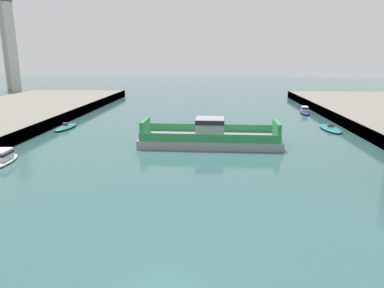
{
  "coord_description": "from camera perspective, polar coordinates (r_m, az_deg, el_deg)",
  "views": [
    {
      "loc": [
        2.31,
        -15.15,
        11.7
      ],
      "look_at": [
        0.0,
        23.47,
        2.0
      ],
      "focal_mm": 32.72,
      "sensor_mm": 36.0,
      "label": 1
    }
  ],
  "objects": [
    {
      "name": "moored_boat_mid_right",
      "position": [
        61.78,
        21.64,
        2.39
      ],
      "size": [
        2.84,
        7.59,
        0.98
      ],
      "color": "#237075",
      "rests_on": "ground"
    },
    {
      "name": "smokestack_distant_a",
      "position": [
        136.45,
        -27.34,
        14.6
      ],
      "size": [
        3.27,
        3.27,
        31.08
      ],
      "color": "beige",
      "rests_on": "ground"
    },
    {
      "name": "chain_ferry",
      "position": [
        47.65,
        2.93,
        1.21
      ],
      "size": [
        18.95,
        7.26,
        3.66
      ],
      "color": "#939399",
      "rests_on": "ground"
    },
    {
      "name": "moored_boat_near_left",
      "position": [
        77.82,
        17.89,
        5.16
      ],
      "size": [
        2.41,
        6.36,
        1.49
      ],
      "color": "navy",
      "rests_on": "ground"
    },
    {
      "name": "moored_boat_far_left",
      "position": [
        44.91,
        -28.76,
        -2.06
      ],
      "size": [
        2.95,
        7.04,
        1.49
      ],
      "color": "white",
      "rests_on": "ground"
    },
    {
      "name": "smokestack_distant_b",
      "position": [
        146.48,
        -28.19,
        15.3
      ],
      "size": [
        2.88,
        2.88,
        35.78
      ],
      "color": "#9E998E",
      "rests_on": "ground"
    },
    {
      "name": "moored_boat_near_right",
      "position": [
        62.0,
        -19.89,
        2.61
      ],
      "size": [
        2.54,
        6.75,
        1.04
      ],
      "color": "#237075",
      "rests_on": "ground"
    }
  ]
}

